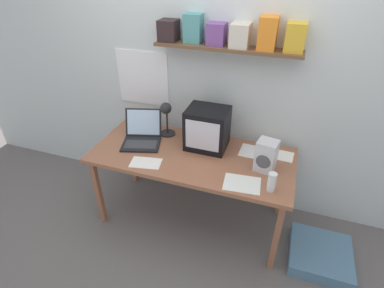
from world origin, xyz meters
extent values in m
plane|color=#665F5C|center=(0.00, 0.00, 0.00)|extent=(12.00, 12.00, 0.00)
cube|color=silver|center=(0.00, 0.46, 1.30)|extent=(5.60, 0.06, 2.60)
cube|color=white|center=(-0.63, 0.42, 1.19)|extent=(0.51, 0.01, 0.51)
cube|color=brown|center=(0.17, 0.34, 1.56)|extent=(1.16, 0.18, 0.02)
cube|color=#2D1F20|center=(-0.32, 0.35, 1.65)|extent=(0.15, 0.15, 0.16)
cube|color=teal|center=(-0.12, 0.37, 1.68)|extent=(0.14, 0.12, 0.22)
cube|color=#76468F|center=(0.08, 0.36, 1.65)|extent=(0.14, 0.14, 0.16)
cube|color=beige|center=(0.26, 0.35, 1.66)|extent=(0.14, 0.16, 0.17)
cube|color=orange|center=(0.46, 0.35, 1.69)|extent=(0.13, 0.16, 0.23)
cube|color=gold|center=(0.66, 0.36, 1.67)|extent=(0.14, 0.14, 0.20)
cube|color=#9A5F41|center=(0.00, 0.00, 0.73)|extent=(1.70, 0.76, 0.03)
cube|color=#9A5F41|center=(-0.79, -0.32, 0.35)|extent=(0.04, 0.05, 0.71)
cube|color=#9A5F41|center=(0.79, -0.32, 0.35)|extent=(0.04, 0.05, 0.71)
cube|color=#9A5F41|center=(-0.79, 0.32, 0.35)|extent=(0.04, 0.05, 0.71)
cube|color=#9A5F41|center=(0.79, 0.32, 0.35)|extent=(0.04, 0.05, 0.71)
cube|color=black|center=(0.08, 0.16, 0.92)|extent=(0.35, 0.29, 0.36)
cube|color=silver|center=(0.08, 0.01, 0.93)|extent=(0.28, 0.01, 0.26)
cube|color=black|center=(-0.47, -0.01, 0.75)|extent=(0.38, 0.33, 0.02)
cube|color=#38383A|center=(-0.47, -0.03, 0.76)|extent=(0.31, 0.21, 0.00)
cube|color=black|center=(-0.52, 0.15, 0.88)|extent=(0.34, 0.19, 0.24)
cube|color=silver|center=(-0.52, 0.15, 0.88)|extent=(0.31, 0.17, 0.21)
cylinder|color=#232326|center=(-0.32, 0.24, 0.75)|extent=(0.14, 0.14, 0.01)
cylinder|color=#232326|center=(-0.32, 0.24, 0.90)|extent=(0.02, 0.02, 0.28)
sphere|color=#232326|center=(-0.30, 0.18, 1.04)|extent=(0.10, 0.10, 0.10)
cylinder|color=white|center=(0.68, -0.25, 0.82)|extent=(0.06, 0.06, 0.15)
cylinder|color=yellow|center=(0.68, -0.25, 0.80)|extent=(0.05, 0.05, 0.11)
cube|color=silver|center=(0.61, -0.02, 0.87)|extent=(0.17, 0.16, 0.26)
cylinder|color=#4C4C51|center=(0.59, -0.09, 0.86)|extent=(0.11, 0.03, 0.11)
cube|color=white|center=(-0.31, -0.25, 0.75)|extent=(0.27, 0.20, 0.00)
cube|color=white|center=(0.49, 0.20, 0.75)|extent=(0.25, 0.21, 0.00)
cube|color=white|center=(0.71, 0.22, 0.75)|extent=(0.22, 0.17, 0.00)
cube|color=white|center=(0.48, -0.25, 0.75)|extent=(0.29, 0.23, 0.00)
cube|color=slate|center=(1.17, -0.11, 0.06)|extent=(0.49, 0.49, 0.11)
camera|label=1|loc=(0.68, -1.97, 2.19)|focal=28.00mm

